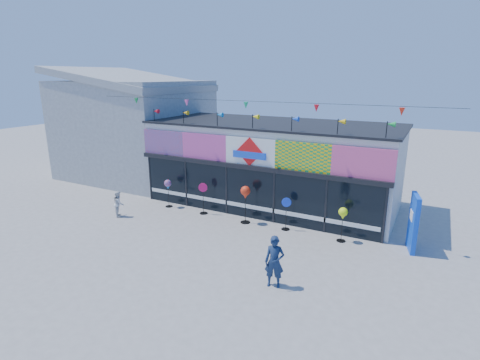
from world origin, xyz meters
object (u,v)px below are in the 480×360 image
Objects in this scene: spinner_2 at (245,194)px; spinner_3 at (286,213)px; blue_sign at (413,223)px; adult_man at (274,262)px; spinner_1 at (203,198)px; spinner_4 at (343,214)px; child at (119,204)px; spinner_0 at (168,185)px.

spinner_3 is (1.87, 0.11, -0.61)m from spinner_2.
adult_man is at bearing -139.96° from blue_sign.
spinner_1 is 6.50m from spinner_4.
blue_sign is at bearing 4.45° from spinner_2.
child is at bearing -147.65° from spinner_1.
child is at bearing 178.48° from blue_sign.
spinner_4 is at bearing 177.54° from blue_sign.
spinner_0 reaches higher than child.
blue_sign is 5.91m from adult_man.
spinner_2 is at bearing -2.05° from spinner_1.
child is at bearing -160.18° from spinner_2.
spinner_4 is at bearing 0.74° from spinner_2.
spinner_4 reaches higher than child.
adult_man is (7.49, -4.29, -0.29)m from spinner_0.
spinner_0 is at bearing -72.71° from child.
spinner_3 is 1.18× the size of child.
spinner_0 is 1.16× the size of child.
blue_sign is 1.44× the size of spinner_1.
adult_man is 1.38× the size of child.
spinner_0 is 0.93× the size of spinner_1.
child is (-3.29, -2.09, -0.19)m from spinner_1.
spinner_1 reaches higher than spinner_4.
blue_sign is 1.28× the size of spinner_2.
spinner_3 is (4.13, 0.03, -0.05)m from spinner_1.
spinner_2 is (-6.70, -0.52, 0.27)m from blue_sign.
spinner_4 reaches higher than spinner_0.
spinner_3 reaches higher than spinner_4.
blue_sign is at bearing 4.83° from spinner_3.
blue_sign is 12.53m from child.
spinner_2 is (2.27, -0.08, 0.56)m from spinner_1.
blue_sign is 2.52m from spinner_4.
blue_sign is 1.31× the size of adult_man.
spinner_2 is 5.29m from adult_man.
spinner_0 is at bearing 178.97° from spinner_2.
spinner_3 is at bearing 178.57° from spinner_4.
adult_man is at bearing -29.80° from spinner_0.
adult_man is at bearing -73.33° from spinner_3.
spinner_0 is 0.99× the size of spinner_4.
spinner_2 is at bearing 112.86° from adult_man.
spinner_2 is 1.20× the size of spinner_3.
spinner_0 is 0.84× the size of adult_man.
spinner_1 is at bearing -99.67° from child.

